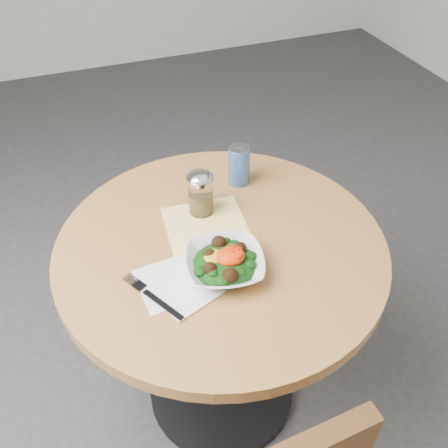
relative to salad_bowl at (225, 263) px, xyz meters
name	(u,v)px	position (x,y,z in m)	size (l,w,h in m)	color
ground	(222,390)	(0.03, 0.10, -0.78)	(6.00, 6.00, 0.00)	#2E2E30
table	(221,291)	(0.03, 0.10, -0.23)	(0.90, 0.90, 0.75)	black
cloth_napkin	(206,224)	(0.01, 0.19, -0.03)	(0.22, 0.20, 0.00)	yellow
paper_napkins	(178,284)	(-0.12, 0.00, -0.03)	(0.22, 0.21, 0.00)	white
salad_bowl	(225,263)	(0.00, 0.00, 0.00)	(0.24, 0.24, 0.08)	silver
fork	(151,295)	(-0.20, -0.02, -0.02)	(0.11, 0.19, 0.00)	black
spice_shaker	(201,193)	(0.02, 0.25, 0.04)	(0.08, 0.08, 0.14)	silver
beverage_can	(239,165)	(0.18, 0.34, 0.03)	(0.07, 0.07, 0.13)	navy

